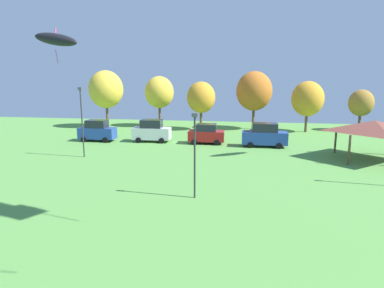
# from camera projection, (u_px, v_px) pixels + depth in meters

# --- Properties ---
(kite_flying_5) EXTENTS (3.91, 1.69, 2.39)m
(kite_flying_5) POSITION_uv_depth(u_px,v_px,m) (55.00, 39.00, 23.89)
(kite_flying_5) COLOR black
(parked_car_leftmost) EXTENTS (4.22, 1.96, 2.49)m
(parked_car_leftmost) POSITION_uv_depth(u_px,v_px,m) (97.00, 131.00, 39.92)
(parked_car_leftmost) COLOR #234299
(parked_car_leftmost) RESTS_ON ground
(parked_car_second_from_left) EXTENTS (4.40, 2.18, 2.58)m
(parked_car_second_from_left) POSITION_uv_depth(u_px,v_px,m) (152.00, 131.00, 39.54)
(parked_car_second_from_left) COLOR silver
(parked_car_second_from_left) RESTS_ON ground
(parked_car_third_from_left) EXTENTS (4.06, 2.18, 2.24)m
(parked_car_third_from_left) POSITION_uv_depth(u_px,v_px,m) (206.00, 134.00, 38.45)
(parked_car_third_from_left) COLOR maroon
(parked_car_third_from_left) RESTS_ON ground
(parked_car_rightmost_in_row) EXTENTS (4.79, 2.03, 2.57)m
(parked_car_rightmost_in_row) POSITION_uv_depth(u_px,v_px,m) (265.00, 135.00, 36.69)
(parked_car_rightmost_in_row) COLOR #234299
(parked_car_rightmost_in_row) RESTS_ON ground
(park_pavilion) EXTENTS (6.80, 6.10, 3.60)m
(park_pavilion) POSITION_uv_depth(u_px,v_px,m) (374.00, 126.00, 30.69)
(park_pavilion) COLOR brown
(park_pavilion) RESTS_ON ground
(light_post_0) EXTENTS (0.36, 0.20, 5.32)m
(light_post_0) POSITION_uv_depth(u_px,v_px,m) (195.00, 150.00, 20.88)
(light_post_0) COLOR #2D2D33
(light_post_0) RESTS_ON ground
(light_post_1) EXTENTS (0.36, 0.20, 6.51)m
(light_post_1) POSITION_uv_depth(u_px,v_px,m) (82.00, 118.00, 31.58)
(light_post_1) COLOR #2D2D33
(light_post_1) RESTS_ON ground
(treeline_tree_0) EXTENTS (4.99, 4.99, 8.33)m
(treeline_tree_0) POSITION_uv_depth(u_px,v_px,m) (106.00, 89.00, 50.15)
(treeline_tree_0) COLOR brown
(treeline_tree_0) RESTS_ON ground
(treeline_tree_1) EXTENTS (4.29, 4.29, 7.49)m
(treeline_tree_1) POSITION_uv_depth(u_px,v_px,m) (159.00, 92.00, 50.96)
(treeline_tree_1) COLOR brown
(treeline_tree_1) RESTS_ON ground
(treeline_tree_2) EXTENTS (3.97, 3.97, 6.76)m
(treeline_tree_2) POSITION_uv_depth(u_px,v_px,m) (201.00, 98.00, 47.80)
(treeline_tree_2) COLOR brown
(treeline_tree_2) RESTS_ON ground
(treeline_tree_3) EXTENTS (5.04, 5.04, 8.19)m
(treeline_tree_3) POSITION_uv_depth(u_px,v_px,m) (254.00, 91.00, 48.25)
(treeline_tree_3) COLOR brown
(treeline_tree_3) RESTS_ON ground
(treeline_tree_4) EXTENTS (4.27, 4.27, 6.86)m
(treeline_tree_4) POSITION_uv_depth(u_px,v_px,m) (308.00, 99.00, 45.89)
(treeline_tree_4) COLOR brown
(treeline_tree_4) RESTS_ON ground
(treeline_tree_5) EXTENTS (3.32, 3.32, 5.71)m
(treeline_tree_5) POSITION_uv_depth(u_px,v_px,m) (361.00, 103.00, 46.81)
(treeline_tree_5) COLOR brown
(treeline_tree_5) RESTS_ON ground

